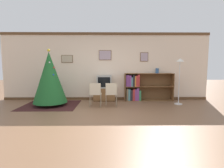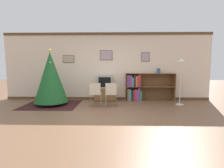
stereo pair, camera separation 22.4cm
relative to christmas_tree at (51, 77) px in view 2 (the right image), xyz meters
The scene contains 11 objects.
ground_plane 2.66m from the christmas_tree, 38.71° to the right, with size 24.00×24.00×0.00m, color brown.
wall_back 2.22m from the christmas_tree, 28.49° to the left, with size 8.30×0.11×2.70m.
area_rug 0.98m from the christmas_tree, behind, with size 1.91×1.67×0.01m.
christmas_tree is the anchor object (origin of this frame).
tv_console 2.14m from the christmas_tree, 21.89° to the left, with size 0.84×0.45×0.52m.
television 2.03m from the christmas_tree, 21.83° to the left, with size 0.57×0.44×0.49m.
folding_chair_left 1.70m from the christmas_tree, ahead, with size 0.40×0.40×0.82m.
folding_chair_right 2.21m from the christmas_tree, ahead, with size 0.40×0.40×0.82m.
bookshelf 3.40m from the christmas_tree, 13.76° to the left, with size 1.92×0.36×1.09m.
vase 4.04m from the christmas_tree, 11.26° to the left, with size 0.13×0.13×0.20m.
standing_lamp 4.59m from the christmas_tree, ahead, with size 0.28×0.28×1.65m.
Camera 2 is at (0.39, -4.53, 1.42)m, focal length 28.00 mm.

